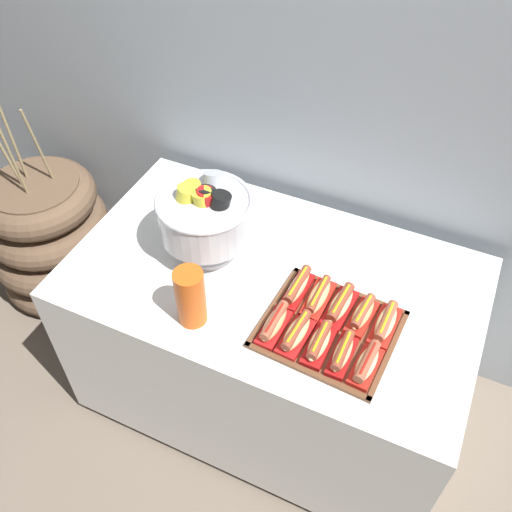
% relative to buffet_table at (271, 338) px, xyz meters
% --- Properties ---
extents(ground_plane, '(10.00, 10.00, 0.00)m').
position_rel_buffet_table_xyz_m(ground_plane, '(0.00, 0.00, -0.40)').
color(ground_plane, '#7A6B5B').
extents(back_wall, '(6.00, 0.10, 2.60)m').
position_rel_buffet_table_xyz_m(back_wall, '(0.00, 0.51, 0.90)').
color(back_wall, '#9EA8B2').
rests_on(back_wall, ground_plane).
extents(buffet_table, '(1.39, 0.82, 0.76)m').
position_rel_buffet_table_xyz_m(buffet_table, '(0.00, 0.00, 0.00)').
color(buffet_table, white).
rests_on(buffet_table, ground_plane).
extents(floor_vase, '(0.60, 0.60, 1.13)m').
position_rel_buffet_table_xyz_m(floor_vase, '(-1.21, 0.16, -0.09)').
color(floor_vase, brown).
rests_on(floor_vase, ground_plane).
extents(serving_tray, '(0.43, 0.38, 0.01)m').
position_rel_buffet_table_xyz_m(serving_tray, '(0.25, -0.14, 0.36)').
color(serving_tray, brown).
rests_on(serving_tray, buffet_table).
extents(hot_dog_0, '(0.07, 0.16, 0.06)m').
position_rel_buffet_table_xyz_m(hot_dog_0, '(0.09, -0.21, 0.40)').
color(hot_dog_0, red).
rests_on(hot_dog_0, serving_tray).
extents(hot_dog_1, '(0.08, 0.17, 0.06)m').
position_rel_buffet_table_xyz_m(hot_dog_1, '(0.17, -0.21, 0.40)').
color(hot_dog_1, red).
rests_on(hot_dog_1, serving_tray).
extents(hot_dog_2, '(0.07, 0.16, 0.06)m').
position_rel_buffet_table_xyz_m(hot_dog_2, '(0.24, -0.22, 0.40)').
color(hot_dog_2, '#B21414').
rests_on(hot_dog_2, serving_tray).
extents(hot_dog_3, '(0.06, 0.15, 0.06)m').
position_rel_buffet_table_xyz_m(hot_dog_3, '(0.32, -0.22, 0.40)').
color(hot_dog_3, '#B21414').
rests_on(hot_dog_3, serving_tray).
extents(hot_dog_4, '(0.07, 0.16, 0.06)m').
position_rel_buffet_table_xyz_m(hot_dog_4, '(0.39, -0.23, 0.39)').
color(hot_dog_4, red).
rests_on(hot_dog_4, serving_tray).
extents(hot_dog_5, '(0.06, 0.18, 0.06)m').
position_rel_buffet_table_xyz_m(hot_dog_5, '(0.10, -0.04, 0.40)').
color(hot_dog_5, '#B21414').
rests_on(hot_dog_5, serving_tray).
extents(hot_dog_6, '(0.07, 0.18, 0.06)m').
position_rel_buffet_table_xyz_m(hot_dog_6, '(0.18, -0.05, 0.39)').
color(hot_dog_6, red).
rests_on(hot_dog_6, serving_tray).
extents(hot_dog_7, '(0.08, 0.18, 0.06)m').
position_rel_buffet_table_xyz_m(hot_dog_7, '(0.25, -0.05, 0.40)').
color(hot_dog_7, '#B21414').
rests_on(hot_dog_7, serving_tray).
extents(hot_dog_8, '(0.07, 0.16, 0.06)m').
position_rel_buffet_table_xyz_m(hot_dog_8, '(0.33, -0.06, 0.39)').
color(hot_dog_8, red).
rests_on(hot_dog_8, serving_tray).
extents(hot_dog_9, '(0.07, 0.17, 0.06)m').
position_rel_buffet_table_xyz_m(hot_dog_9, '(0.40, -0.06, 0.39)').
color(hot_dog_9, red).
rests_on(hot_dog_9, serving_tray).
extents(punch_bowl, '(0.33, 0.33, 0.28)m').
position_rel_buffet_table_xyz_m(punch_bowl, '(-0.26, 0.02, 0.53)').
color(punch_bowl, silver).
rests_on(punch_bowl, buffet_table).
extents(cup_stack, '(0.09, 0.09, 0.21)m').
position_rel_buffet_table_xyz_m(cup_stack, '(-0.16, -0.27, 0.46)').
color(cup_stack, '#EA5B19').
rests_on(cup_stack, buffet_table).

